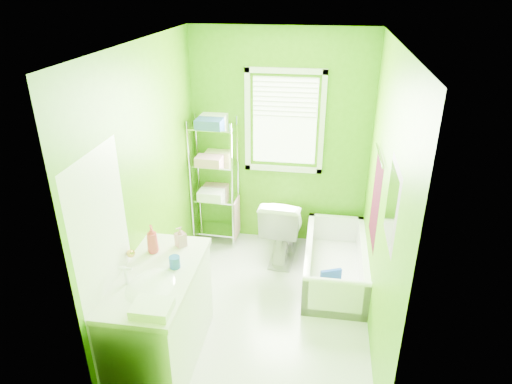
% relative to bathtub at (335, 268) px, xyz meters
% --- Properties ---
extents(ground, '(2.90, 2.90, 0.00)m').
position_rel_bathtub_xyz_m(ground, '(-0.72, -0.63, -0.14)').
color(ground, silver).
rests_on(ground, ground).
extents(room_envelope, '(2.14, 2.94, 2.62)m').
position_rel_bathtub_xyz_m(room_envelope, '(-0.72, -0.63, 1.40)').
color(room_envelope, '#448E06').
rests_on(room_envelope, ground).
extents(window, '(0.92, 0.05, 1.22)m').
position_rel_bathtub_xyz_m(window, '(-0.67, 0.80, 1.47)').
color(window, white).
rests_on(window, ground).
extents(door, '(0.09, 0.80, 2.00)m').
position_rel_bathtub_xyz_m(door, '(-1.76, -1.63, 0.86)').
color(door, white).
rests_on(door, ground).
extents(right_wall_decor, '(0.04, 1.48, 1.17)m').
position_rel_bathtub_xyz_m(right_wall_decor, '(0.31, -0.65, 1.18)').
color(right_wall_decor, '#3E0715').
rests_on(right_wall_decor, ground).
extents(bathtub, '(0.65, 1.40, 0.45)m').
position_rel_bathtub_xyz_m(bathtub, '(0.00, 0.00, 0.00)').
color(bathtub, white).
rests_on(bathtub, ground).
extents(toilet, '(0.51, 0.84, 0.82)m').
position_rel_bathtub_xyz_m(toilet, '(-0.62, 0.38, 0.27)').
color(toilet, white).
rests_on(toilet, ground).
extents(vanity, '(0.62, 1.21, 1.17)m').
position_rel_bathtub_xyz_m(vanity, '(-1.48, -1.42, 0.34)').
color(vanity, white).
rests_on(vanity, ground).
extents(wire_shelf_unit, '(0.56, 0.44, 1.62)m').
position_rel_bathtub_xyz_m(wire_shelf_unit, '(-1.48, 0.64, 0.84)').
color(wire_shelf_unit, silver).
rests_on(wire_shelf_unit, ground).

